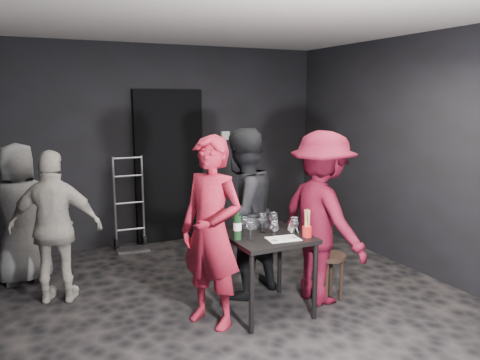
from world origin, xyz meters
name	(u,v)px	position (x,y,z in m)	size (l,w,h in m)	color
floor	(245,309)	(0.00, 0.00, 0.00)	(4.50, 5.00, 0.02)	black
ceiling	(246,14)	(0.00, 0.00, 2.70)	(4.50, 5.00, 0.02)	silver
wall_back	(167,145)	(0.00, 2.50, 1.35)	(4.50, 0.04, 2.70)	black
wall_right	(428,156)	(2.25, 0.00, 1.35)	(0.04, 5.00, 2.70)	black
doorway	(169,167)	(0.00, 2.44, 1.05)	(0.95, 0.10, 2.10)	black
wallbox_upper	(225,136)	(0.85, 2.45, 1.45)	(0.12, 0.06, 0.12)	#B7B7B2
wallbox_lower	(238,138)	(1.05, 2.45, 1.40)	(0.10, 0.06, 0.14)	#B7B7B2
hand_truck	(131,232)	(-0.60, 2.27, 0.22)	(0.41, 0.35, 1.24)	#B2B2B7
tasting_table	(267,245)	(0.17, -0.12, 0.65)	(0.72, 0.72, 0.75)	black
stool	(329,264)	(0.85, -0.16, 0.37)	(0.32, 0.32, 0.47)	#34271C
server_red	(211,220)	(-0.38, -0.12, 0.95)	(0.69, 0.45, 1.89)	#A3182D
woman_black	(242,202)	(0.13, 0.34, 0.97)	(0.94, 0.51, 1.93)	black
man_maroon	(322,207)	(0.77, -0.12, 0.95)	(1.22, 0.57, 1.89)	maroon
bystander_cream	(56,227)	(-1.59, 0.96, 0.76)	(0.89, 0.42, 1.51)	beige
bystander_grey	(21,212)	(-1.89, 1.63, 0.78)	(0.76, 0.42, 1.57)	gray
tasting_mat	(283,239)	(0.23, -0.30, 0.75)	(0.29, 0.19, 0.00)	white
wine_glass_a	(251,229)	(-0.05, -0.21, 0.85)	(0.08, 0.08, 0.21)	white
wine_glass_b	(246,226)	(-0.03, -0.08, 0.85)	(0.07, 0.07, 0.20)	white
wine_glass_c	(263,222)	(0.17, -0.03, 0.85)	(0.08, 0.08, 0.20)	white
wine_glass_d	(274,230)	(0.13, -0.32, 0.85)	(0.08, 0.08, 0.20)	white
wine_glass_e	(294,227)	(0.33, -0.32, 0.86)	(0.08, 0.08, 0.21)	white
wine_glass_f	(274,221)	(0.26, -0.08, 0.85)	(0.08, 0.08, 0.21)	white
wine_bottle	(237,226)	(-0.14, -0.14, 0.87)	(0.07, 0.07, 0.31)	black
breadstick_cup	(307,224)	(0.46, -0.33, 0.87)	(0.09, 0.09, 0.27)	red
reserved_card	(292,226)	(0.42, -0.13, 0.80)	(0.08, 0.13, 0.10)	white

